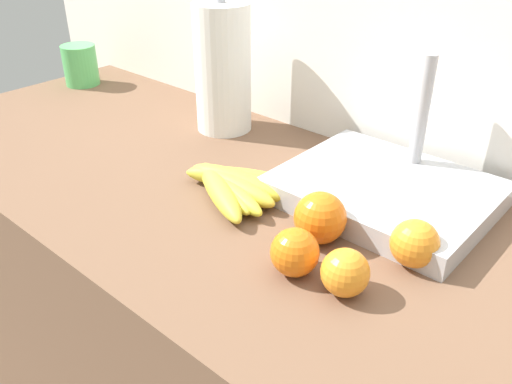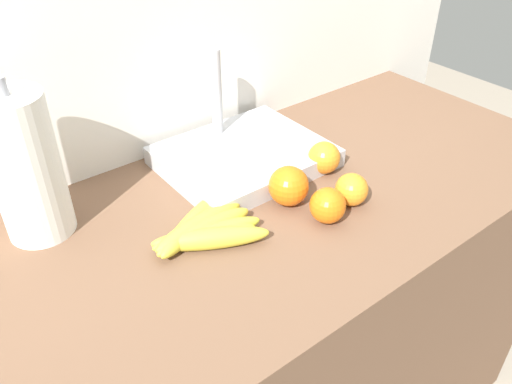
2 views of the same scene
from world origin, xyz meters
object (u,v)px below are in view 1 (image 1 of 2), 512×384
(paper_towel_roll, at_px, (223,69))
(sink_basin, at_px, (386,189))
(banana_bunch, at_px, (233,185))
(mug, at_px, (80,65))
(orange_front, at_px, (320,218))
(orange_far_right, at_px, (295,252))
(orange_center, at_px, (415,243))
(orange_right, at_px, (345,273))

(paper_towel_roll, relative_size, sink_basin, 0.88)
(banana_bunch, distance_m, mug, 0.73)
(orange_front, bearing_deg, sink_basin, 84.61)
(orange_far_right, distance_m, sink_basin, 0.26)
(banana_bunch, relative_size, sink_basin, 0.63)
(orange_center, height_order, paper_towel_roll, paper_towel_roll)
(banana_bunch, bearing_deg, mug, 167.15)
(banana_bunch, xyz_separation_m, sink_basin, (0.21, 0.16, 0.00))
(orange_far_right, distance_m, mug, 0.96)
(orange_front, bearing_deg, mug, 169.11)
(orange_far_right, relative_size, mug, 0.65)
(banana_bunch, height_order, orange_center, orange_center)
(sink_basin, bearing_deg, orange_right, -72.12)
(paper_towel_roll, bearing_deg, sink_basin, -5.99)
(banana_bunch, xyz_separation_m, orange_center, (0.32, 0.03, 0.02))
(banana_bunch, xyz_separation_m, mug, (-0.71, 0.16, 0.03))
(orange_right, bearing_deg, orange_far_right, -172.08)
(orange_right, xyz_separation_m, orange_front, (-0.09, 0.08, 0.01))
(banana_bunch, relative_size, orange_far_right, 3.15)
(banana_bunch, height_order, orange_front, orange_front)
(orange_far_right, bearing_deg, mug, 164.25)
(orange_far_right, bearing_deg, orange_right, 7.92)
(orange_front, relative_size, orange_far_right, 1.16)
(orange_right, height_order, orange_far_right, orange_far_right)
(orange_center, xyz_separation_m, orange_right, (-0.04, -0.12, -0.00))
(orange_front, distance_m, sink_basin, 0.17)
(sink_basin, bearing_deg, orange_far_right, -88.98)
(orange_front, bearing_deg, orange_right, -38.82)
(banana_bunch, xyz_separation_m, orange_front, (0.19, -0.01, 0.02))
(banana_bunch, height_order, mug, mug)
(orange_right, bearing_deg, banana_bunch, 162.95)
(orange_right, distance_m, paper_towel_roll, 0.59)
(paper_towel_roll, xyz_separation_m, sink_basin, (0.43, -0.04, -0.11))
(sink_basin, xyz_separation_m, mug, (-0.92, 0.01, 0.03))
(orange_center, distance_m, orange_far_right, 0.17)
(banana_bunch, distance_m, orange_far_right, 0.23)
(orange_center, distance_m, mug, 1.05)
(orange_far_right, bearing_deg, paper_towel_roll, 145.07)
(orange_front, distance_m, mug, 0.92)
(mug, bearing_deg, paper_towel_roll, 4.54)
(banana_bunch, distance_m, paper_towel_roll, 0.32)
(orange_far_right, height_order, mug, mug)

